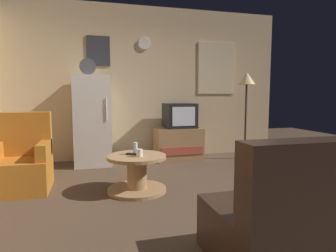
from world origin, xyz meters
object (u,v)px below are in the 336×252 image
standing_lamp (247,85)px  remote_control (132,154)px  wine_glass (135,148)px  coffee_table (137,173)px  couch (333,217)px  armchair (21,163)px  crt_tv (180,115)px  mug_ceramic_white (139,153)px  tv_stand (178,144)px  fridge (92,120)px

standing_lamp → remote_control: standing_lamp is taller
standing_lamp → wine_glass: bearing=-150.8°
standing_lamp → coffee_table: size_ratio=2.21×
couch → armchair: bearing=137.8°
crt_tv → mug_ceramic_white: crt_tv is taller
mug_ceramic_white → standing_lamp: bearing=32.2°
remote_control → coffee_table: bearing=-10.1°
remote_control → armchair: 1.39m
standing_lamp → mug_ceramic_white: 2.73m
tv_stand → standing_lamp: size_ratio=0.53×
tv_stand → couch: couch is taller
remote_control → armchair: size_ratio=0.16×
coffee_table → armchair: 1.45m
wine_glass → armchair: 1.43m
fridge → coffee_table: (0.51, -1.58, -0.53)m
coffee_table → mug_ceramic_white: 0.28m
mug_ceramic_white → couch: bearing=-58.1°
standing_lamp → couch: (-1.10, -3.15, -1.05)m
armchair → standing_lamp: bearing=13.8°
couch → crt_tv: bearing=91.5°
crt_tv → tv_stand: bearing=177.7°
coffee_table → remote_control: (-0.05, 0.04, 0.24)m
coffee_table → crt_tv: bearing=56.7°
coffee_table → armchair: size_ratio=0.75×
fridge → wine_glass: 1.61m
fridge → crt_tv: (1.54, -0.01, 0.06)m
fridge → mug_ceramic_white: (0.53, -1.66, -0.26)m
wine_glass → remote_control: size_ratio=1.00×
coffee_table → wine_glass: 0.31m
crt_tv → standing_lamp: bearing=-12.6°
crt_tv → remote_control: 1.91m
fridge → crt_tv: fridge is taller
remote_control → wine_glass: bearing=59.7°
remote_control → mug_ceramic_white: bearing=-33.2°
couch → standing_lamp: bearing=70.8°
armchair → coffee_table: bearing=-17.0°
crt_tv → coffee_table: bearing=-123.3°
fridge → couch: size_ratio=1.04×
wine_glass → standing_lamp: bearing=29.2°
fridge → armchair: fridge is taller
remote_control → couch: size_ratio=0.09×
crt_tv → mug_ceramic_white: (-1.01, -1.65, -0.32)m
tv_stand → coffee_table: bearing=-122.7°
coffee_table → wine_glass: wine_glass is taller
tv_stand → remote_control: 1.87m
fridge → mug_ceramic_white: bearing=-72.4°
couch → tv_stand: bearing=91.9°
remote_control → armchair: (-1.33, 0.39, -0.12)m
standing_lamp → mug_ceramic_white: standing_lamp is taller
wine_glass → mug_ceramic_white: wine_glass is taller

